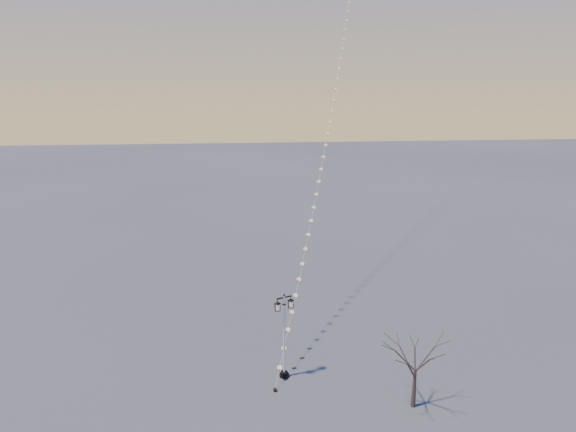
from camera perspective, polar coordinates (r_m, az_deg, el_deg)
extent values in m
plane|color=#4D4D4D|center=(31.69, 0.38, -20.86)|extent=(300.00, 300.00, 0.00)
cylinder|color=black|center=(34.76, -0.42, -17.23)|extent=(0.63, 0.63, 0.18)
cylinder|color=black|center=(34.67, -0.42, -16.99)|extent=(0.45, 0.45, 0.16)
cylinder|color=silver|center=(33.34, -0.43, -12.96)|extent=(0.15, 0.15, 5.32)
cylinder|color=black|center=(32.47, -0.43, -9.75)|extent=(0.23, 0.23, 0.07)
cube|color=black|center=(32.29, -0.43, -9.02)|extent=(1.01, 0.49, 0.07)
sphere|color=black|center=(32.24, -0.43, -8.80)|extent=(0.16, 0.16, 0.16)
pyramid|color=black|center=(32.15, -1.18, -9.46)|extent=(0.50, 0.50, 0.16)
cube|color=beige|center=(32.29, -1.18, -10.03)|extent=(0.29, 0.29, 0.38)
cube|color=black|center=(32.38, -1.18, -10.38)|extent=(0.34, 0.34, 0.05)
pyramid|color=black|center=(32.57, 0.30, -9.13)|extent=(0.50, 0.50, 0.16)
cube|color=beige|center=(32.71, 0.30, -9.69)|extent=(0.29, 0.29, 0.38)
cube|color=black|center=(32.80, 0.30, -10.04)|extent=(0.34, 0.34, 0.05)
cone|color=#372A26|center=(32.28, 13.80, -17.99)|extent=(0.29, 0.29, 2.45)
cylinder|color=black|center=(33.33, -1.45, -18.70)|extent=(0.21, 0.21, 0.21)
cylinder|color=black|center=(33.31, -1.45, -18.67)|extent=(0.03, 0.03, 0.27)
cone|color=#FD581D|center=(51.38, 4.91, 14.38)|extent=(0.09, 0.09, 0.30)
cylinder|color=white|center=(33.04, -1.45, -17.92)|extent=(0.02, 0.02, 0.85)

